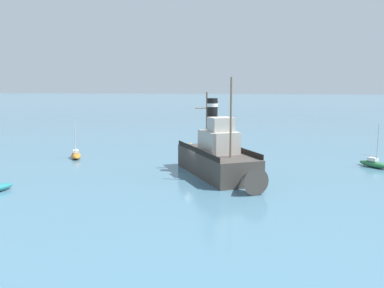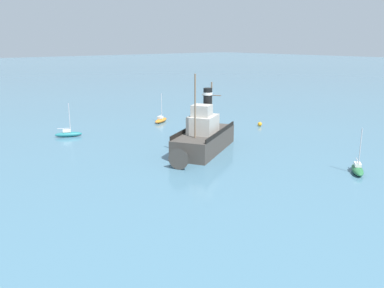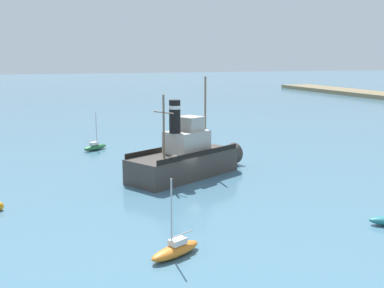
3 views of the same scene
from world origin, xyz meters
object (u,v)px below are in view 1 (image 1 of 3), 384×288
object	(u,v)px
old_tugboat	(219,158)
sailboat_orange	(76,155)
sailboat_green	(374,164)
mooring_buoy	(191,145)

from	to	relation	value
old_tugboat	sailboat_orange	world-z (taller)	old_tugboat
sailboat_green	mooring_buoy	size ratio (longest dim) A/B	7.18
sailboat_orange	sailboat_green	size ratio (longest dim) A/B	1.00
old_tugboat	sailboat_green	distance (m)	18.21
sailboat_green	mooring_buoy	xyz separation A→B (m)	(22.39, -10.67, -0.09)
old_tugboat	mooring_buoy	world-z (taller)	old_tugboat
mooring_buoy	sailboat_green	bearing A→B (deg)	154.53
old_tugboat	sailboat_green	world-z (taller)	old_tugboat
sailboat_orange	mooring_buoy	distance (m)	16.62
old_tugboat	sailboat_green	xyz separation A→B (m)	(-16.81, -6.86, -1.40)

